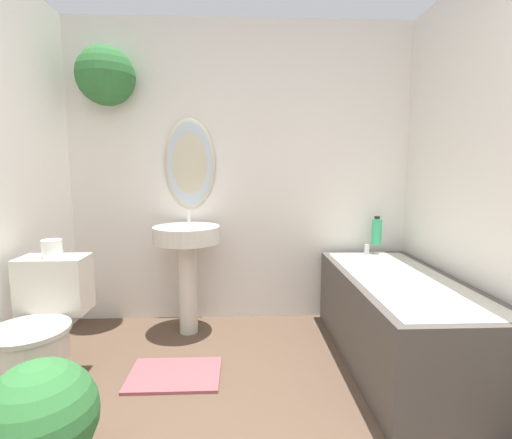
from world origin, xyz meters
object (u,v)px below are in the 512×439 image
Objects in this scene: pedestal_sink at (187,252)px; bathtub at (399,318)px; shampoo_bottle at (377,231)px; toilet at (39,340)px; potted_plant at (40,422)px; toilet_paper_roll at (52,248)px.

pedestal_sink reaches higher than bathtub.
pedestal_sink is 1.51m from shampoo_bottle.
toilet is 2.42m from shampoo_bottle.
potted_plant is at bearing -138.98° from shampoo_bottle.
pedestal_sink is at bearing 76.54° from potted_plant.
toilet is 0.49× the size of bathtub.
toilet_paper_roll is (-2.10, -0.08, 0.49)m from bathtub.
toilet_paper_roll is at bearing -161.06° from shampoo_bottle.
potted_plant is at bearing -152.21° from bathtub.
pedestal_sink is (0.69, 0.79, 0.30)m from toilet.
toilet_paper_roll reaches higher than potted_plant.
bathtub is at bearing -19.99° from pedestal_sink.
potted_plant is (-1.84, -1.60, -0.44)m from shampoo_bottle.
toilet is 2.12m from bathtub.
pedestal_sink reaches higher than potted_plant.
pedestal_sink is 1.54m from bathtub.
bathtub is at bearing 7.59° from toilet.
shampoo_bottle reaches higher than toilet_paper_roll.
toilet is 1.37× the size of potted_plant.
shampoo_bottle is at bearing 83.02° from bathtub.
bathtub is (1.41, -0.51, -0.33)m from pedestal_sink.
shampoo_bottle is at bearing 23.60° from toilet.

